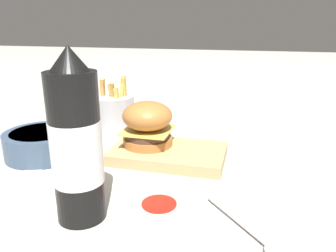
{
  "coord_description": "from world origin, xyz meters",
  "views": [
    {
      "loc": [
        0.15,
        -0.55,
        0.28
      ],
      "look_at": [
        -0.01,
        0.08,
        0.07
      ],
      "focal_mm": 35.0,
      "sensor_mm": 36.0,
      "label": 1
    }
  ],
  "objects_px": {
    "fries_basket": "(114,112)",
    "burger": "(147,123)",
    "spoon": "(263,241)",
    "side_bowl": "(43,143)",
    "serving_board": "(168,154)",
    "ketchup_bottle": "(76,145)"
  },
  "relations": [
    {
      "from": "serving_board",
      "to": "ketchup_bottle",
      "type": "bearing_deg",
      "value": -105.72
    },
    {
      "from": "burger",
      "to": "ketchup_bottle",
      "type": "bearing_deg",
      "value": -94.58
    },
    {
      "from": "ketchup_bottle",
      "to": "fries_basket",
      "type": "height_order",
      "value": "ketchup_bottle"
    },
    {
      "from": "serving_board",
      "to": "ketchup_bottle",
      "type": "relative_size",
      "value": 0.95
    },
    {
      "from": "ketchup_bottle",
      "to": "side_bowl",
      "type": "relative_size",
      "value": 1.57
    },
    {
      "from": "serving_board",
      "to": "spoon",
      "type": "xyz_separation_m",
      "value": [
        0.19,
        -0.24,
        -0.01
      ]
    },
    {
      "from": "fries_basket",
      "to": "side_bowl",
      "type": "bearing_deg",
      "value": -108.82
    },
    {
      "from": "side_bowl",
      "to": "fries_basket",
      "type": "bearing_deg",
      "value": 71.18
    },
    {
      "from": "side_bowl",
      "to": "spoon",
      "type": "distance_m",
      "value": 0.5
    },
    {
      "from": "serving_board",
      "to": "burger",
      "type": "distance_m",
      "value": 0.08
    },
    {
      "from": "fries_basket",
      "to": "spoon",
      "type": "relative_size",
      "value": 1.03
    },
    {
      "from": "spoon",
      "to": "fries_basket",
      "type": "bearing_deg",
      "value": -177.99
    },
    {
      "from": "ketchup_bottle",
      "to": "spoon",
      "type": "height_order",
      "value": "ketchup_bottle"
    },
    {
      "from": "ketchup_bottle",
      "to": "spoon",
      "type": "relative_size",
      "value": 1.78
    },
    {
      "from": "burger",
      "to": "ketchup_bottle",
      "type": "relative_size",
      "value": 0.42
    },
    {
      "from": "side_bowl",
      "to": "spoon",
      "type": "height_order",
      "value": "side_bowl"
    },
    {
      "from": "serving_board",
      "to": "fries_basket",
      "type": "height_order",
      "value": "fries_basket"
    },
    {
      "from": "fries_basket",
      "to": "burger",
      "type": "bearing_deg",
      "value": -46.04
    },
    {
      "from": "serving_board",
      "to": "side_bowl",
      "type": "bearing_deg",
      "value": -169.3
    },
    {
      "from": "spoon",
      "to": "side_bowl",
      "type": "bearing_deg",
      "value": -154.43
    },
    {
      "from": "serving_board",
      "to": "spoon",
      "type": "height_order",
      "value": "serving_board"
    },
    {
      "from": "serving_board",
      "to": "side_bowl",
      "type": "distance_m",
      "value": 0.27
    }
  ]
}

